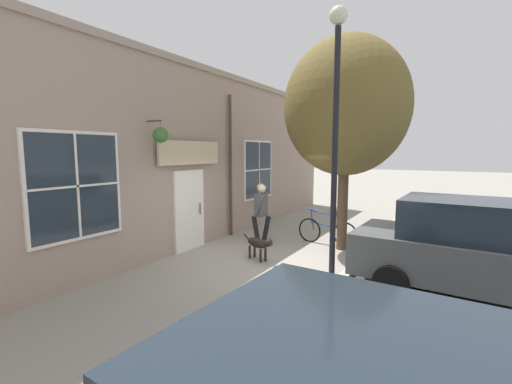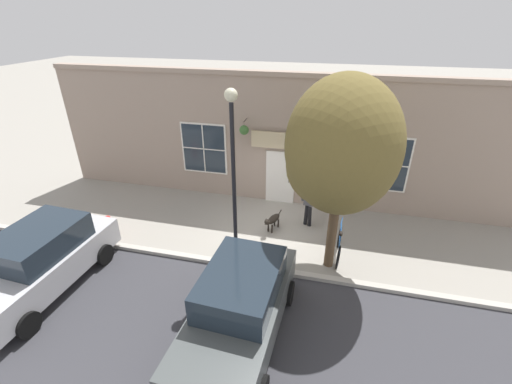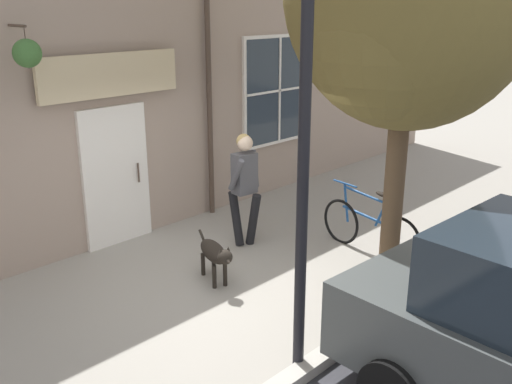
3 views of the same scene
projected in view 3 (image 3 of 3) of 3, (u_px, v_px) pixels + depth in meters
ground_plane at (215, 288)px, 7.38m from camera, size 90.00×90.00×0.00m
storefront_facade at (102, 80)px, 8.16m from camera, size 0.95×18.00×4.89m
pedestrian_walking at (245, 179)px, 8.37m from camera, size 0.54×0.58×1.73m
dog_on_leash at (215, 253)px, 7.40m from camera, size 1.05×0.48×0.63m
leaning_bicycle at (370, 228)px, 8.34m from camera, size 1.74×0.15×1.00m
street_lamp at (307, 28)px, 4.69m from camera, size 0.32×0.32×5.11m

